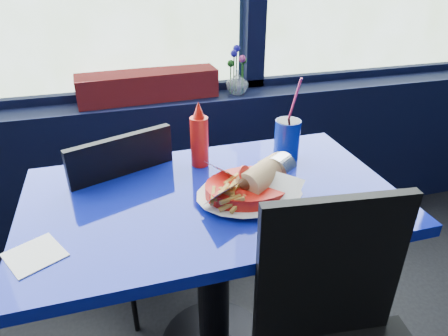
# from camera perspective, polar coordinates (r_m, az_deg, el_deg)

# --- Properties ---
(window_sill) EXTENTS (5.00, 0.26, 0.80)m
(window_sill) POSITION_cam_1_polar(r_m,az_deg,el_deg) (2.21, -14.96, -0.89)
(window_sill) COLOR black
(window_sill) RESTS_ON ground
(near_table) EXTENTS (1.20, 0.70, 0.75)m
(near_table) POSITION_cam_1_polar(r_m,az_deg,el_deg) (1.41, -1.62, -10.01)
(near_table) COLOR black
(near_table) RESTS_ON ground
(chair_near_back) EXTENTS (0.52, 0.52, 0.89)m
(chair_near_back) POSITION_cam_1_polar(r_m,az_deg,el_deg) (1.68, -12.03, -5.94)
(chair_near_back) COLOR black
(chair_near_back) RESTS_ON ground
(planter_box) EXTENTS (0.69, 0.21, 0.14)m
(planter_box) POSITION_cam_1_polar(r_m,az_deg,el_deg) (2.04, -10.79, 11.51)
(planter_box) COLOR maroon
(planter_box) RESTS_ON window_sill
(flower_vase) EXTENTS (0.14, 0.15, 0.24)m
(flower_vase) POSITION_cam_1_polar(r_m,az_deg,el_deg) (2.08, 1.91, 12.51)
(flower_vase) COLOR silver
(flower_vase) RESTS_ON window_sill
(food_basket) EXTENTS (0.34, 0.34, 0.11)m
(food_basket) POSITION_cam_1_polar(r_m,az_deg,el_deg) (1.27, 3.96, -2.57)
(food_basket) COLOR red
(food_basket) RESTS_ON near_table
(ketchup_bottle) EXTENTS (0.07, 0.07, 0.25)m
(ketchup_bottle) POSITION_cam_1_polar(r_m,az_deg,el_deg) (1.44, -3.54, 4.33)
(ketchup_bottle) COLOR red
(ketchup_bottle) RESTS_ON near_table
(soda_cup) EXTENTS (0.10, 0.10, 0.32)m
(soda_cup) POSITION_cam_1_polar(r_m,az_deg,el_deg) (1.52, 9.00, 4.18)
(soda_cup) COLOR navy
(soda_cup) RESTS_ON near_table
(napkin) EXTENTS (0.18, 0.18, 0.00)m
(napkin) POSITION_cam_1_polar(r_m,az_deg,el_deg) (1.17, -25.42, -11.15)
(napkin) COLOR white
(napkin) RESTS_ON near_table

